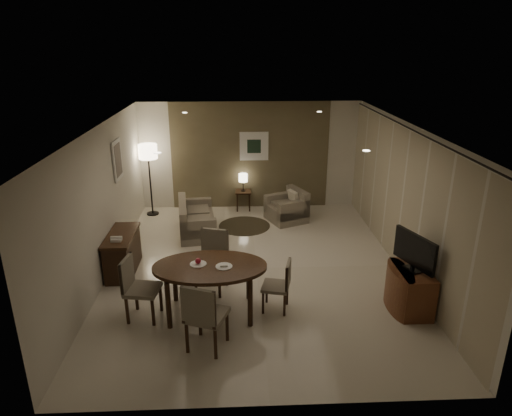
{
  "coord_description": "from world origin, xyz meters",
  "views": [
    {
      "loc": [
        -0.36,
        -7.76,
        4.08
      ],
      "look_at": [
        0.0,
        0.2,
        1.15
      ],
      "focal_mm": 32.0,
      "sensor_mm": 36.0,
      "label": 1
    }
  ],
  "objects_px": {
    "tv_cabinet": "(411,289)",
    "chair_near": "(207,314)",
    "side_table": "(243,200)",
    "floor_lamp": "(150,180)",
    "chair_right": "(276,286)",
    "chair_left": "(143,289)",
    "armchair": "(286,206)",
    "chair_far": "(211,263)",
    "dining_table": "(211,289)",
    "sofa": "(197,217)",
    "console_desk": "(123,253)"
  },
  "relations": [
    {
      "from": "tv_cabinet",
      "to": "chair_near",
      "type": "relative_size",
      "value": 0.85
    },
    {
      "from": "side_table",
      "to": "floor_lamp",
      "type": "distance_m",
      "value": 2.37
    },
    {
      "from": "chair_near",
      "to": "chair_right",
      "type": "relative_size",
      "value": 1.25
    },
    {
      "from": "chair_left",
      "to": "armchair",
      "type": "xyz_separation_m",
      "value": [
        2.65,
        3.98,
        -0.13
      ]
    },
    {
      "from": "chair_far",
      "to": "dining_table",
      "type": "bearing_deg",
      "value": -72.56
    },
    {
      "from": "tv_cabinet",
      "to": "dining_table",
      "type": "height_order",
      "value": "dining_table"
    },
    {
      "from": "floor_lamp",
      "to": "tv_cabinet",
      "type": "bearing_deg",
      "value": -42.85
    },
    {
      "from": "dining_table",
      "to": "chair_right",
      "type": "distance_m",
      "value": 1.03
    },
    {
      "from": "dining_table",
      "to": "sofa",
      "type": "distance_m",
      "value": 3.32
    },
    {
      "from": "tv_cabinet",
      "to": "chair_left",
      "type": "distance_m",
      "value": 4.22
    },
    {
      "from": "sofa",
      "to": "chair_left",
      "type": "bearing_deg",
      "value": 163.43
    },
    {
      "from": "dining_table",
      "to": "armchair",
      "type": "relative_size",
      "value": 2.1
    },
    {
      "from": "chair_right",
      "to": "sofa",
      "type": "distance_m",
      "value": 3.56
    },
    {
      "from": "chair_near",
      "to": "dining_table",
      "type": "bearing_deg",
      "value": -69.65
    },
    {
      "from": "chair_near",
      "to": "sofa",
      "type": "relative_size",
      "value": 0.69
    },
    {
      "from": "console_desk",
      "to": "chair_far",
      "type": "bearing_deg",
      "value": -24.7
    },
    {
      "from": "chair_far",
      "to": "chair_right",
      "type": "xyz_separation_m",
      "value": [
        1.05,
        -0.65,
        -0.1
      ]
    },
    {
      "from": "armchair",
      "to": "side_table",
      "type": "relative_size",
      "value": 1.7
    },
    {
      "from": "chair_near",
      "to": "chair_left",
      "type": "height_order",
      "value": "chair_near"
    },
    {
      "from": "tv_cabinet",
      "to": "chair_near",
      "type": "bearing_deg",
      "value": -165.42
    },
    {
      "from": "armchair",
      "to": "chair_near",
      "type": "bearing_deg",
      "value": -42.29
    },
    {
      "from": "chair_near",
      "to": "chair_left",
      "type": "relative_size",
      "value": 1.05
    },
    {
      "from": "chair_near",
      "to": "chair_left",
      "type": "distance_m",
      "value": 1.28
    },
    {
      "from": "chair_left",
      "to": "sofa",
      "type": "height_order",
      "value": "chair_left"
    },
    {
      "from": "floor_lamp",
      "to": "side_table",
      "type": "bearing_deg",
      "value": 6.1
    },
    {
      "from": "chair_far",
      "to": "armchair",
      "type": "xyz_separation_m",
      "value": [
        1.64,
        3.2,
        -0.15
      ]
    },
    {
      "from": "chair_left",
      "to": "armchair",
      "type": "relative_size",
      "value": 1.19
    },
    {
      "from": "side_table",
      "to": "armchair",
      "type": "bearing_deg",
      "value": -39.04
    },
    {
      "from": "dining_table",
      "to": "sofa",
      "type": "bearing_deg",
      "value": 98.11
    },
    {
      "from": "sofa",
      "to": "floor_lamp",
      "type": "height_order",
      "value": "floor_lamp"
    },
    {
      "from": "chair_far",
      "to": "chair_right",
      "type": "relative_size",
      "value": 1.24
    },
    {
      "from": "chair_near",
      "to": "chair_right",
      "type": "height_order",
      "value": "chair_near"
    },
    {
      "from": "chair_far",
      "to": "chair_right",
      "type": "distance_m",
      "value": 1.24
    },
    {
      "from": "console_desk",
      "to": "dining_table",
      "type": "distance_m",
      "value": 2.25
    },
    {
      "from": "chair_far",
      "to": "sofa",
      "type": "relative_size",
      "value": 0.68
    },
    {
      "from": "chair_right",
      "to": "floor_lamp",
      "type": "xyz_separation_m",
      "value": [
        -2.69,
        4.43,
        0.46
      ]
    },
    {
      "from": "sofa",
      "to": "armchair",
      "type": "height_order",
      "value": "armchair"
    },
    {
      "from": "console_desk",
      "to": "side_table",
      "type": "xyz_separation_m",
      "value": [
        2.3,
        3.25,
        -0.13
      ]
    },
    {
      "from": "chair_far",
      "to": "chair_left",
      "type": "distance_m",
      "value": 1.27
    },
    {
      "from": "dining_table",
      "to": "chair_far",
      "type": "bearing_deg",
      "value": 92.04
    },
    {
      "from": "chair_near",
      "to": "chair_far",
      "type": "relative_size",
      "value": 1.01
    },
    {
      "from": "tv_cabinet",
      "to": "floor_lamp",
      "type": "xyz_separation_m",
      "value": [
        -4.86,
        4.51,
        0.53
      ]
    },
    {
      "from": "console_desk",
      "to": "chair_near",
      "type": "relative_size",
      "value": 1.13
    },
    {
      "from": "side_table",
      "to": "console_desk",
      "type": "bearing_deg",
      "value": -125.34
    },
    {
      "from": "tv_cabinet",
      "to": "dining_table",
      "type": "xyz_separation_m",
      "value": [
        -3.19,
        0.03,
        0.06
      ]
    },
    {
      "from": "chair_near",
      "to": "floor_lamp",
      "type": "relative_size",
      "value": 0.6
    },
    {
      "from": "floor_lamp",
      "to": "chair_far",
      "type": "bearing_deg",
      "value": -66.49
    },
    {
      "from": "floor_lamp",
      "to": "dining_table",
      "type": "bearing_deg",
      "value": -69.56
    },
    {
      "from": "tv_cabinet",
      "to": "chair_near",
      "type": "xyz_separation_m",
      "value": [
        -3.2,
        -0.83,
        0.18
      ]
    },
    {
      "from": "chair_left",
      "to": "armchair",
      "type": "bearing_deg",
      "value": -25.12
    }
  ]
}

